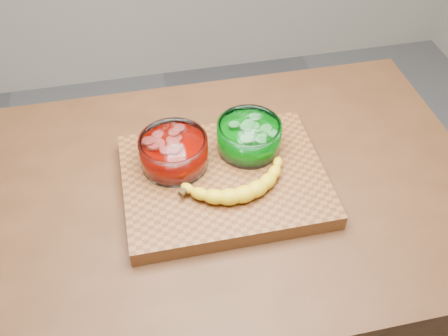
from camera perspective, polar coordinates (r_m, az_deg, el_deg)
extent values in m
cube|color=#4B2A16|center=(1.51, 0.00, -13.54)|extent=(1.20, 0.80, 0.90)
cube|color=brown|center=(1.13, 0.00, -1.41)|extent=(0.45, 0.35, 0.04)
cylinder|color=white|center=(1.12, -5.75, 1.85)|extent=(0.15, 0.15, 0.07)
cylinder|color=#AB0700|center=(1.13, -5.71, 1.47)|extent=(0.13, 0.13, 0.04)
cylinder|color=#D94D44|center=(1.11, -5.82, 2.56)|extent=(0.13, 0.13, 0.02)
cylinder|color=white|center=(1.15, 2.86, 3.63)|extent=(0.15, 0.15, 0.07)
cylinder|color=#00890A|center=(1.16, 2.84, 3.27)|extent=(0.13, 0.13, 0.04)
cylinder|color=#67D463|center=(1.14, 2.90, 4.33)|extent=(0.12, 0.12, 0.02)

